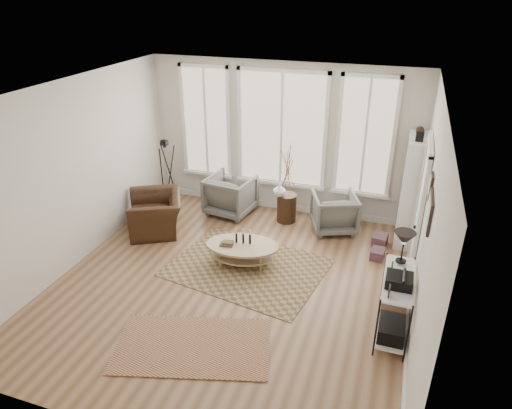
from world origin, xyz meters
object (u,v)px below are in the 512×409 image
(accent_chair, at_px, (156,213))
(coffee_table, at_px, (242,249))
(bookcase, at_px, (411,191))
(armchair_left, at_px, (231,195))
(armchair_right, at_px, (334,212))
(side_table, at_px, (287,185))
(low_shelf, at_px, (395,299))

(accent_chair, bearing_deg, coffee_table, 44.59)
(bookcase, relative_size, coffee_table, 1.63)
(armchair_left, distance_m, accent_chair, 1.51)
(coffee_table, height_order, armchair_right, armchair_right)
(armchair_right, xyz_separation_m, side_table, (-0.91, 0.06, 0.39))
(accent_chair, bearing_deg, side_table, 88.41)
(low_shelf, height_order, accent_chair, low_shelf)
(bookcase, relative_size, low_shelf, 1.58)
(bookcase, relative_size, armchair_right, 2.62)
(armchair_right, bearing_deg, accent_chair, -2.77)
(side_table, relative_size, accent_chair, 1.46)
(bookcase, xyz_separation_m, armchair_right, (-1.26, -0.04, -0.60))
(low_shelf, bearing_deg, accent_chair, 161.63)
(coffee_table, height_order, side_table, side_table)
(low_shelf, relative_size, side_table, 0.84)
(coffee_table, xyz_separation_m, armchair_left, (-0.84, 1.66, 0.10))
(low_shelf, bearing_deg, coffee_table, 160.40)
(bookcase, bearing_deg, low_shelf, -91.28)
(coffee_table, bearing_deg, armchair_right, 53.35)
(armchair_left, relative_size, armchair_right, 1.09)
(low_shelf, xyz_separation_m, accent_chair, (-4.29, 1.42, -0.17))
(low_shelf, height_order, side_table, side_table)
(coffee_table, xyz_separation_m, accent_chair, (-1.88, 0.57, 0.05))
(bookcase, height_order, coffee_table, bookcase)
(armchair_left, relative_size, accent_chair, 0.81)
(bookcase, height_order, low_shelf, bookcase)
(low_shelf, distance_m, side_table, 3.31)
(bookcase, distance_m, armchair_right, 1.39)
(side_table, bearing_deg, coffee_table, -99.90)
(low_shelf, height_order, armchair_right, low_shelf)
(armchair_left, distance_m, armchair_right, 2.05)
(armchair_left, height_order, accent_chair, armchair_left)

